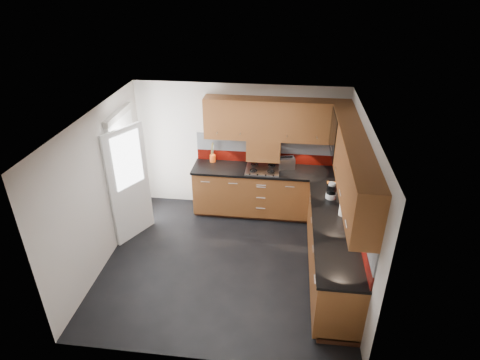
# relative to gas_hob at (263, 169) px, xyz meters

# --- Properties ---
(room) EXTENTS (4.00, 3.80, 2.64)m
(room) POSITION_rel_gas_hob_xyz_m (-0.45, -1.47, 0.54)
(room) COLOR black
(base_cabinets) EXTENTS (2.70, 3.20, 0.95)m
(base_cabinets) POSITION_rel_gas_hob_xyz_m (0.62, -0.75, -0.52)
(base_cabinets) COLOR #603115
(base_cabinets) RESTS_ON room
(countertop) EXTENTS (2.72, 3.22, 0.04)m
(countertop) POSITION_rel_gas_hob_xyz_m (0.60, -0.77, -0.04)
(countertop) COLOR black
(countertop) RESTS_ON base_cabinets
(backsplash) EXTENTS (2.70, 3.20, 0.54)m
(backsplash) POSITION_rel_gas_hob_xyz_m (0.83, -0.54, 0.25)
(backsplash) COLOR maroon
(backsplash) RESTS_ON countertop
(upper_cabinets) EXTENTS (2.50, 3.20, 0.72)m
(upper_cabinets) POSITION_rel_gas_hob_xyz_m (0.78, -0.69, 0.88)
(upper_cabinets) COLOR #603115
(upper_cabinets) RESTS_ON room
(extractor_hood) EXTENTS (0.60, 0.33, 0.40)m
(extractor_hood) POSITION_rel_gas_hob_xyz_m (0.00, 0.17, 0.32)
(extractor_hood) COLOR #603115
(extractor_hood) RESTS_ON room
(glass_cabinet) EXTENTS (0.32, 0.80, 0.66)m
(glass_cabinet) POSITION_rel_gas_hob_xyz_m (1.26, -0.40, 0.91)
(glass_cabinet) COLOR black
(glass_cabinet) RESTS_ON room
(back_door) EXTENTS (0.42, 1.19, 2.04)m
(back_door) POSITION_rel_gas_hob_xyz_m (-2.23, -0.72, 0.08)
(back_door) COLOR white
(back_door) RESTS_ON room
(gas_hob) EXTENTS (0.60, 0.52, 0.05)m
(gas_hob) POSITION_rel_gas_hob_xyz_m (0.00, 0.00, 0.00)
(gas_hob) COLOR silver
(gas_hob) RESTS_ON countertop
(utensil_pot) EXTENTS (0.11, 0.11, 0.39)m
(utensil_pot) POSITION_rel_gas_hob_xyz_m (-0.95, 0.23, 0.08)
(utensil_pot) COLOR #CD4B13
(utensil_pot) RESTS_ON countertop
(toaster) EXTENTS (0.32, 0.24, 0.21)m
(toaster) POSITION_rel_gas_hob_xyz_m (0.42, 0.13, 0.09)
(toaster) COLOR silver
(toaster) RESTS_ON countertop
(food_processor) EXTENTS (0.16, 0.16, 0.27)m
(food_processor) POSITION_rel_gas_hob_xyz_m (1.14, -0.84, 0.11)
(food_processor) COLOR white
(food_processor) RESTS_ON countertop
(paper_towel) EXTENTS (0.12, 0.12, 0.24)m
(paper_towel) POSITION_rel_gas_hob_xyz_m (1.27, -1.31, 0.10)
(paper_towel) COLOR white
(paper_towel) RESTS_ON countertop
(orange_cloth) EXTENTS (0.16, 0.13, 0.02)m
(orange_cloth) POSITION_rel_gas_hob_xyz_m (1.20, -0.39, -0.01)
(orange_cloth) COLOR orange
(orange_cloth) RESTS_ON countertop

